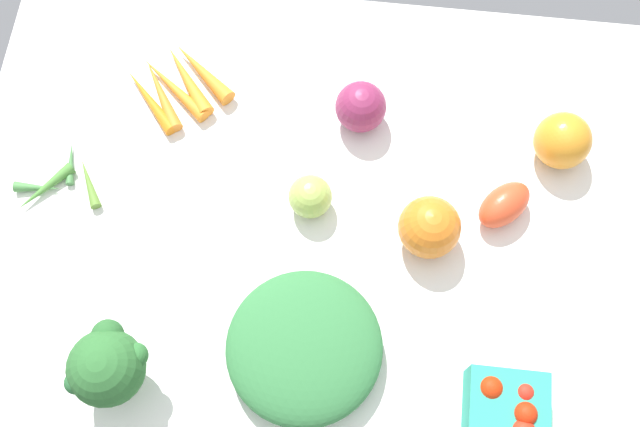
{
  "coord_description": "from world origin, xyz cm",
  "views": [
    {
      "loc": [
        -4.1,
        37.87,
        106.09
      ],
      "look_at": [
        0.0,
        0.0,
        4.0
      ],
      "focal_mm": 43.16,
      "sensor_mm": 36.0,
      "label": 1
    }
  ],
  "objects_px": {
    "roma_tomato": "(504,205)",
    "bell_pepper_orange": "(563,141)",
    "red_onion_center": "(361,107)",
    "carrot_bunch": "(178,85)",
    "leafy_greens_clump": "(302,347)",
    "broccoli_head": "(107,366)",
    "okra_pile": "(57,185)",
    "heirloom_tomato_orange": "(429,227)",
    "heirloom_tomato_green": "(310,197)",
    "berry_basket": "(507,411)"
  },
  "relations": [
    {
      "from": "okra_pile",
      "to": "red_onion_center",
      "type": "xyz_separation_m",
      "value": [
        -0.43,
        -0.16,
        0.03
      ]
    },
    {
      "from": "roma_tomato",
      "to": "red_onion_center",
      "type": "distance_m",
      "value": 0.25
    },
    {
      "from": "carrot_bunch",
      "to": "roma_tomato",
      "type": "height_order",
      "value": "roma_tomato"
    },
    {
      "from": "roma_tomato",
      "to": "red_onion_center",
      "type": "height_order",
      "value": "red_onion_center"
    },
    {
      "from": "heirloom_tomato_orange",
      "to": "bell_pepper_orange",
      "type": "distance_m",
      "value": 0.24
    },
    {
      "from": "berry_basket",
      "to": "okra_pile",
      "type": "relative_size",
      "value": 0.77
    },
    {
      "from": "heirloom_tomato_orange",
      "to": "carrot_bunch",
      "type": "height_order",
      "value": "heirloom_tomato_orange"
    },
    {
      "from": "okra_pile",
      "to": "bell_pepper_orange",
      "type": "xyz_separation_m",
      "value": [
        -0.72,
        -0.13,
        0.03
      ]
    },
    {
      "from": "okra_pile",
      "to": "broccoli_head",
      "type": "bearing_deg",
      "value": 119.2
    },
    {
      "from": "leafy_greens_clump",
      "to": "bell_pepper_orange",
      "type": "height_order",
      "value": "bell_pepper_orange"
    },
    {
      "from": "carrot_bunch",
      "to": "roma_tomato",
      "type": "xyz_separation_m",
      "value": [
        -0.5,
        0.15,
        0.01
      ]
    },
    {
      "from": "bell_pepper_orange",
      "to": "broccoli_head",
      "type": "relative_size",
      "value": 0.67
    },
    {
      "from": "carrot_bunch",
      "to": "red_onion_center",
      "type": "bearing_deg",
      "value": 175.54
    },
    {
      "from": "okra_pile",
      "to": "bell_pepper_orange",
      "type": "height_order",
      "value": "bell_pepper_orange"
    },
    {
      "from": "carrot_bunch",
      "to": "heirloom_tomato_green",
      "type": "bearing_deg",
      "value": 142.86
    },
    {
      "from": "heirloom_tomato_orange",
      "to": "heirloom_tomato_green",
      "type": "distance_m",
      "value": 0.17
    },
    {
      "from": "leafy_greens_clump",
      "to": "heirloom_tomato_green",
      "type": "xyz_separation_m",
      "value": [
        0.01,
        -0.21,
        0.0
      ]
    },
    {
      "from": "okra_pile",
      "to": "roma_tomato",
      "type": "bearing_deg",
      "value": -177.19
    },
    {
      "from": "heirloom_tomato_orange",
      "to": "okra_pile",
      "type": "bearing_deg",
      "value": -2.14
    },
    {
      "from": "heirloom_tomato_orange",
      "to": "roma_tomato",
      "type": "bearing_deg",
      "value": -153.85
    },
    {
      "from": "leafy_greens_clump",
      "to": "carrot_bunch",
      "type": "height_order",
      "value": "leafy_greens_clump"
    },
    {
      "from": "leafy_greens_clump",
      "to": "berry_basket",
      "type": "height_order",
      "value": "berry_basket"
    },
    {
      "from": "leafy_greens_clump",
      "to": "heirloom_tomato_orange",
      "type": "height_order",
      "value": "heirloom_tomato_orange"
    },
    {
      "from": "carrot_bunch",
      "to": "broccoli_head",
      "type": "xyz_separation_m",
      "value": [
        0.0,
        0.44,
        0.06
      ]
    },
    {
      "from": "heirloom_tomato_green",
      "to": "okra_pile",
      "type": "bearing_deg",
      "value": 1.93
    },
    {
      "from": "berry_basket",
      "to": "leafy_greens_clump",
      "type": "bearing_deg",
      "value": -11.27
    },
    {
      "from": "carrot_bunch",
      "to": "berry_basket",
      "type": "height_order",
      "value": "berry_basket"
    },
    {
      "from": "roma_tomato",
      "to": "bell_pepper_orange",
      "type": "relative_size",
      "value": 1.04
    },
    {
      "from": "heirloom_tomato_orange",
      "to": "broccoli_head",
      "type": "xyz_separation_m",
      "value": [
        0.39,
        0.24,
        0.03
      ]
    },
    {
      "from": "heirloom_tomato_green",
      "to": "bell_pepper_orange",
      "type": "distance_m",
      "value": 0.37
    },
    {
      "from": "leafy_greens_clump",
      "to": "bell_pepper_orange",
      "type": "distance_m",
      "value": 0.48
    },
    {
      "from": "roma_tomato",
      "to": "okra_pile",
      "type": "bearing_deg",
      "value": 137.61
    },
    {
      "from": "carrot_bunch",
      "to": "roma_tomato",
      "type": "relative_size",
      "value": 2.07
    },
    {
      "from": "berry_basket",
      "to": "red_onion_center",
      "type": "bearing_deg",
      "value": -61.52
    },
    {
      "from": "heirloom_tomato_green",
      "to": "red_onion_center",
      "type": "xyz_separation_m",
      "value": [
        -0.06,
        -0.15,
        0.01
      ]
    },
    {
      "from": "heirloom_tomato_orange",
      "to": "leafy_greens_clump",
      "type": "bearing_deg",
      "value": 49.15
    },
    {
      "from": "heirloom_tomato_green",
      "to": "okra_pile",
      "type": "relative_size",
      "value": 0.47
    },
    {
      "from": "bell_pepper_orange",
      "to": "heirloom_tomato_green",
      "type": "bearing_deg",
      "value": 18.99
    },
    {
      "from": "heirloom_tomato_orange",
      "to": "okra_pile",
      "type": "height_order",
      "value": "heirloom_tomato_orange"
    },
    {
      "from": "roma_tomato",
      "to": "red_onion_center",
      "type": "xyz_separation_m",
      "value": [
        0.22,
        -0.13,
        0.01
      ]
    },
    {
      "from": "leafy_greens_clump",
      "to": "heirloom_tomato_orange",
      "type": "distance_m",
      "value": 0.24
    },
    {
      "from": "bell_pepper_orange",
      "to": "red_onion_center",
      "type": "height_order",
      "value": "bell_pepper_orange"
    },
    {
      "from": "leafy_greens_clump",
      "to": "heirloom_tomato_green",
      "type": "relative_size",
      "value": 3.37
    },
    {
      "from": "heirloom_tomato_orange",
      "to": "berry_basket",
      "type": "bearing_deg",
      "value": 115.86
    },
    {
      "from": "heirloom_tomato_orange",
      "to": "red_onion_center",
      "type": "bearing_deg",
      "value": -58.27
    },
    {
      "from": "heirloom_tomato_green",
      "to": "roma_tomato",
      "type": "height_order",
      "value": "heirloom_tomato_green"
    },
    {
      "from": "leafy_greens_clump",
      "to": "okra_pile",
      "type": "bearing_deg",
      "value": -27.76
    },
    {
      "from": "okra_pile",
      "to": "red_onion_center",
      "type": "relative_size",
      "value": 1.74
    },
    {
      "from": "bell_pepper_orange",
      "to": "roma_tomato",
      "type": "bearing_deg",
      "value": 52.62
    },
    {
      "from": "leafy_greens_clump",
      "to": "broccoli_head",
      "type": "distance_m",
      "value": 0.25
    }
  ]
}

